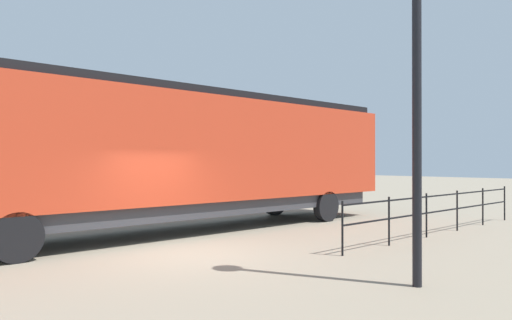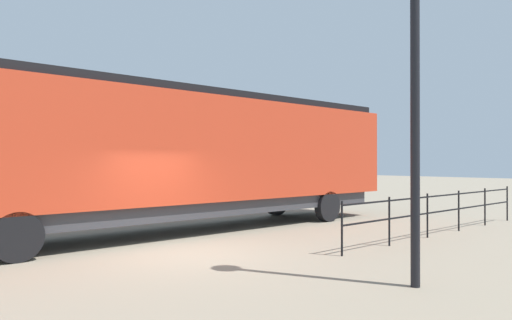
% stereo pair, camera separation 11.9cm
% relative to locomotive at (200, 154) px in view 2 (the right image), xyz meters
% --- Properties ---
extents(ground_plane, '(120.00, 120.00, 0.00)m').
position_rel_locomotive_xyz_m(ground_plane, '(3.04, -2.47, -2.44)').
color(ground_plane, gray).
extents(locomotive, '(3.01, 16.23, 4.37)m').
position_rel_locomotive_xyz_m(locomotive, '(0.00, 0.00, 0.00)').
color(locomotive, red).
rests_on(locomotive, ground_plane).
extents(lamp_post, '(0.56, 0.56, 6.32)m').
position_rel_locomotive_xyz_m(lamp_post, '(8.09, -1.05, 2.16)').
color(lamp_post, black).
rests_on(lamp_post, ground_plane).
extents(platform_fence, '(0.05, 9.82, 1.27)m').
position_rel_locomotive_xyz_m(platform_fence, '(5.60, 4.99, -1.62)').
color(platform_fence, black).
rests_on(platform_fence, ground_plane).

